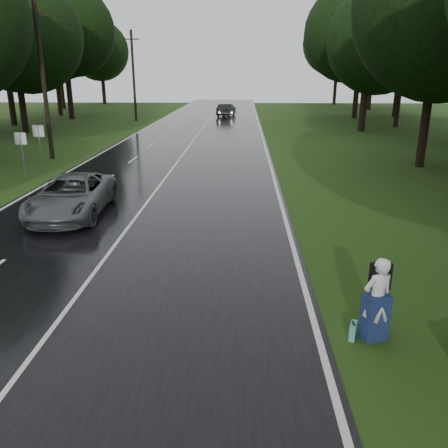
% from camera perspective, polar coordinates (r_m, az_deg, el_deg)
% --- Properties ---
extents(ground, '(160.00, 160.00, 0.00)m').
position_cam_1_polar(ground, '(11.41, -19.61, -11.00)').
color(ground, '#254213').
rests_on(ground, ground).
extents(road, '(12.00, 140.00, 0.04)m').
position_cam_1_polar(road, '(29.94, -5.63, 7.94)').
color(road, black).
rests_on(road, ground).
extents(lane_center, '(0.12, 140.00, 0.01)m').
position_cam_1_polar(lane_center, '(29.94, -5.63, 7.99)').
color(lane_center, silver).
rests_on(lane_center, road).
extents(grey_car, '(2.83, 5.62, 1.53)m').
position_cam_1_polar(grey_car, '(18.91, -18.49, 3.36)').
color(grey_car, '#535659').
rests_on(grey_car, road).
extents(far_car, '(2.44, 4.86, 1.53)m').
position_cam_1_polar(far_car, '(61.17, 0.28, 14.06)').
color(far_car, black).
rests_on(far_car, road).
extents(hitchhiker, '(0.79, 0.76, 1.86)m').
position_cam_1_polar(hitchhiker, '(10.14, 18.53, -9.21)').
color(hitchhiker, silver).
rests_on(hitchhiker, ground).
extents(suitcase, '(0.26, 0.45, 0.31)m').
position_cam_1_polar(suitcase, '(10.38, 15.79, -12.71)').
color(suitcase, teal).
rests_on(suitcase, ground).
extents(utility_pole_mid, '(1.80, 0.28, 9.65)m').
position_cam_1_polar(utility_pole_mid, '(32.64, -20.61, 7.69)').
color(utility_pole_mid, black).
rests_on(utility_pole_mid, ground).
extents(utility_pole_far, '(1.80, 0.28, 9.95)m').
position_cam_1_polar(utility_pole_far, '(56.00, -10.90, 12.52)').
color(utility_pole_far, black).
rests_on(utility_pole_far, ground).
extents(road_sign_a, '(0.60, 0.10, 2.51)m').
position_cam_1_polar(road_sign_a, '(26.16, -23.44, 4.95)').
color(road_sign_a, white).
rests_on(road_sign_a, ground).
extents(road_sign_b, '(0.64, 0.10, 2.66)m').
position_cam_1_polar(road_sign_b, '(28.07, -21.60, 6.00)').
color(road_sign_b, white).
rests_on(road_sign_b, ground).
extents(tree_left_e, '(9.13, 9.13, 14.26)m').
position_cam_1_polar(tree_left_e, '(47.76, -23.46, 10.40)').
color(tree_left_e, black).
rests_on(tree_left_e, ground).
extents(tree_left_f, '(11.68, 11.68, 18.25)m').
position_cam_1_polar(tree_left_f, '(60.19, -18.44, 12.31)').
color(tree_left_f, black).
rests_on(tree_left_f, ground).
extents(tree_right_d, '(9.62, 9.62, 15.03)m').
position_cam_1_polar(tree_right_d, '(30.20, 23.16, 6.61)').
color(tree_right_d, black).
rests_on(tree_right_d, ground).
extents(tree_right_e, '(8.78, 8.78, 13.72)m').
position_cam_1_polar(tree_right_e, '(47.08, 16.73, 11.03)').
color(tree_right_e, black).
rests_on(tree_right_e, ground).
extents(tree_right_f, '(10.66, 10.66, 16.66)m').
position_cam_1_polar(tree_right_f, '(60.83, 15.93, 12.60)').
color(tree_right_f, black).
rests_on(tree_right_f, ground).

